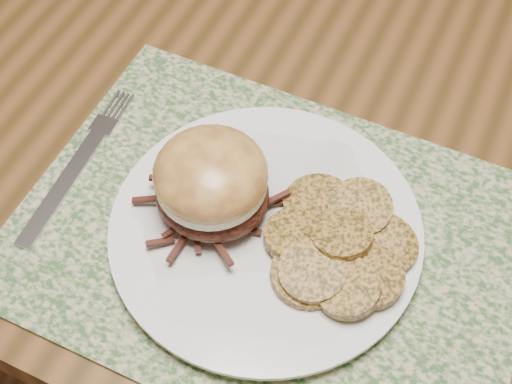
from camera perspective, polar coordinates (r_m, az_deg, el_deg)
ground at (r=1.41m, az=8.97°, el=-12.85°), size 3.50×3.50×0.00m
dining_table at (r=0.84m, az=14.86°, el=4.51°), size 1.50×0.90×0.75m
placemat at (r=0.64m, az=1.25°, el=-3.76°), size 0.45×0.33×0.00m
dinner_plate at (r=0.63m, az=0.78°, el=-3.10°), size 0.26×0.26×0.02m
pork_sandwich at (r=0.61m, az=-3.60°, el=0.81°), size 0.12×0.11×0.08m
roasted_potatoes at (r=0.61m, az=6.81°, el=-4.37°), size 0.15×0.16×0.03m
fork at (r=0.70m, az=-14.00°, el=2.24°), size 0.03×0.20×0.00m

